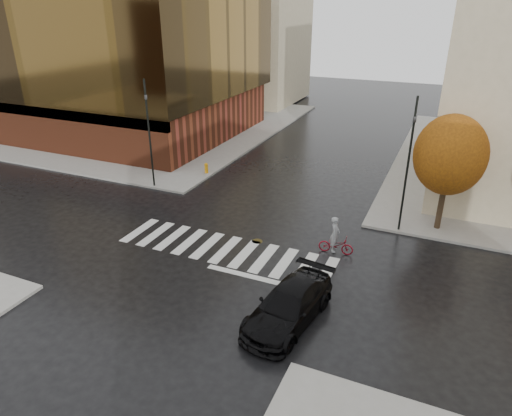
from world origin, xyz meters
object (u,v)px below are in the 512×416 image
(sedan, at_px, (289,305))
(fire_hydrant, at_px, (206,167))
(cyclist, at_px, (336,241))
(traffic_light_ne, at_px, (409,157))
(traffic_light_nw, at_px, (149,127))

(sedan, relative_size, fire_hydrant, 6.63)
(cyclist, xyz_separation_m, traffic_light_ne, (2.68, 3.80, 3.73))
(traffic_light_nw, xyz_separation_m, traffic_light_ne, (16.62, -0.00, 0.14))
(fire_hydrant, bearing_deg, cyclist, -32.34)
(traffic_light_nw, height_order, traffic_light_ne, traffic_light_ne)
(sedan, distance_m, traffic_light_ne, 11.03)
(cyclist, bearing_deg, traffic_light_nw, 70.25)
(traffic_light_ne, relative_size, fire_hydrant, 9.54)
(sedan, distance_m, cyclist, 6.16)
(traffic_light_ne, distance_m, fire_hydrant, 15.48)
(sedan, xyz_separation_m, traffic_light_ne, (3.00, 9.96, 3.67))
(sedan, height_order, fire_hydrant, sedan)
(traffic_light_nw, distance_m, traffic_light_ne, 16.62)
(sedan, height_order, traffic_light_nw, traffic_light_nw)
(cyclist, distance_m, traffic_light_ne, 5.97)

